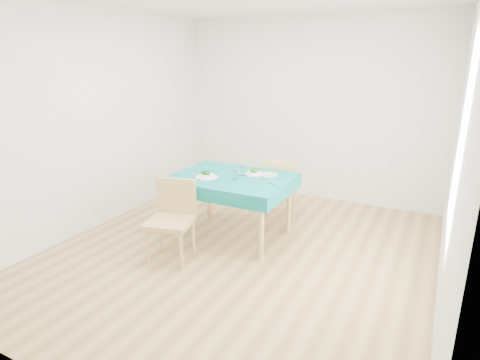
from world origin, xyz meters
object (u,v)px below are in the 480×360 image
at_px(table, 232,207).
at_px(chair_far, 279,176).
at_px(bowl_far, 254,172).
at_px(side_plate, 268,175).
at_px(bowl_near, 206,174).
at_px(chair_near, 169,209).

xyz_separation_m(table, chair_far, (0.28, 0.81, 0.21)).
relative_size(bowl_far, side_plate, 1.02).
xyz_separation_m(bowl_near, side_plate, (0.61, 0.42, -0.03)).
relative_size(chair_near, bowl_near, 4.44).
bearing_deg(bowl_far, table, -135.01).
relative_size(bowl_near, bowl_far, 1.13).
bearing_deg(bowl_far, chair_far, 82.72).
distance_m(chair_far, bowl_near, 1.13).
height_order(chair_far, side_plate, chair_far).
bearing_deg(table, chair_near, -110.31).
distance_m(table, chair_far, 0.88).
bearing_deg(table, chair_far, 71.13).
bearing_deg(chair_far, table, 51.00).
bearing_deg(side_plate, table, -145.26).
bearing_deg(bowl_near, table, 34.37).
bearing_deg(chair_near, table, 55.44).
height_order(bowl_far, side_plate, bowl_far).
bearing_deg(side_plate, chair_far, 98.50).
height_order(table, bowl_near, bowl_near).
distance_m(chair_far, side_plate, 0.60).
bearing_deg(table, side_plate, 34.74).
distance_m(table, chair_near, 0.90).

